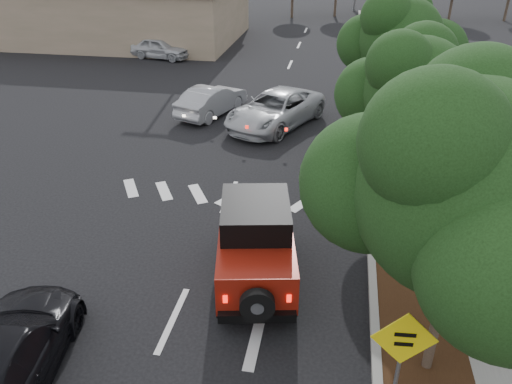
% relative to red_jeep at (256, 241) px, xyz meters
% --- Properties ---
extents(ground, '(120.00, 120.00, 0.00)m').
position_rel_red_jeep_xyz_m(ground, '(-1.61, -1.99, -1.07)').
color(ground, black).
rests_on(ground, ground).
extents(curb, '(0.20, 70.00, 0.15)m').
position_rel_red_jeep_xyz_m(curb, '(2.99, 10.01, -1.00)').
color(curb, '#9E9B93').
rests_on(curb, ground).
extents(planting_strip, '(1.80, 70.00, 0.12)m').
position_rel_red_jeep_xyz_m(planting_strip, '(3.99, 10.01, -1.01)').
color(planting_strip, black).
rests_on(planting_strip, ground).
extents(sidewalk, '(2.00, 70.00, 0.12)m').
position_rel_red_jeep_xyz_m(sidewalk, '(5.89, 10.01, -1.01)').
color(sidewalk, gray).
rests_on(sidewalk, ground).
extents(hedge, '(0.80, 70.00, 0.80)m').
position_rel_red_jeep_xyz_m(hedge, '(7.29, 10.01, -0.67)').
color(hedge, black).
rests_on(hedge, ground).
extents(commercial_building, '(22.00, 12.00, 4.00)m').
position_rel_red_jeep_xyz_m(commercial_building, '(-17.61, 28.01, 0.93)').
color(commercial_building, '#7F7258').
rests_on(commercial_building, ground).
extents(transmission_tower, '(7.00, 4.00, 28.00)m').
position_rel_red_jeep_xyz_m(transmission_tower, '(4.39, 46.01, -1.07)').
color(transmission_tower, slate).
rests_on(transmission_tower, ground).
extents(street_tree_near, '(3.80, 3.80, 5.92)m').
position_rel_red_jeep_xyz_m(street_tree_near, '(3.99, -2.49, -1.07)').
color(street_tree_near, black).
rests_on(street_tree_near, ground).
extents(street_tree_mid, '(3.20, 3.20, 5.32)m').
position_rel_red_jeep_xyz_m(street_tree_mid, '(3.99, 4.51, -1.07)').
color(street_tree_mid, black).
rests_on(street_tree_mid, ground).
extents(street_tree_far, '(3.40, 3.40, 5.62)m').
position_rel_red_jeep_xyz_m(street_tree_far, '(3.99, 11.01, -1.07)').
color(street_tree_far, black).
rests_on(street_tree_far, ground).
extents(light_pole_a, '(2.00, 0.22, 9.00)m').
position_rel_red_jeep_xyz_m(light_pole_a, '(-8.11, 24.01, -1.07)').
color(light_pole_a, slate).
rests_on(light_pole_a, ground).
extents(light_pole_b, '(2.00, 0.22, 9.00)m').
position_rel_red_jeep_xyz_m(light_pole_b, '(-9.11, 36.01, -1.07)').
color(light_pole_b, slate).
rests_on(light_pole_b, ground).
extents(red_jeep, '(2.48, 4.29, 2.11)m').
position_rel_red_jeep_xyz_m(red_jeep, '(0.00, 0.00, 0.00)').
color(red_jeep, black).
rests_on(red_jeep, ground).
extents(silver_suv_ahead, '(4.57, 6.03, 1.52)m').
position_rel_red_jeep_xyz_m(silver_suv_ahead, '(-1.02, 10.91, -0.31)').
color(silver_suv_ahead, '#AAADB2').
rests_on(silver_suv_ahead, ground).
extents(black_suv_oncoming, '(2.77, 5.11, 1.41)m').
position_rel_red_jeep_xyz_m(black_suv_oncoming, '(-4.19, -4.33, -0.37)').
color(black_suv_oncoming, black).
rests_on(black_suv_oncoming, ground).
extents(silver_sedan_oncoming, '(2.81, 4.45, 1.38)m').
position_rel_red_jeep_xyz_m(silver_sedan_oncoming, '(-4.21, 11.89, -0.38)').
color(silver_sedan_oncoming, '#98999F').
rests_on(silver_sedan_oncoming, ground).
extents(parked_suv, '(4.35, 2.50, 1.39)m').
position_rel_red_jeep_xyz_m(parked_suv, '(-10.42, 22.22, -0.37)').
color(parked_suv, '#B8BCC1').
rests_on(parked_suv, ground).
extents(speed_hump_sign, '(1.13, 0.12, 2.40)m').
position_rel_red_jeep_xyz_m(speed_hump_sign, '(3.20, -3.76, 0.59)').
color(speed_hump_sign, slate).
rests_on(speed_hump_sign, ground).
extents(terracotta_planter, '(0.77, 0.77, 1.34)m').
position_rel_red_jeep_xyz_m(terracotta_planter, '(5.39, -1.07, -0.17)').
color(terracotta_planter, brown).
rests_on(terracotta_planter, ground).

